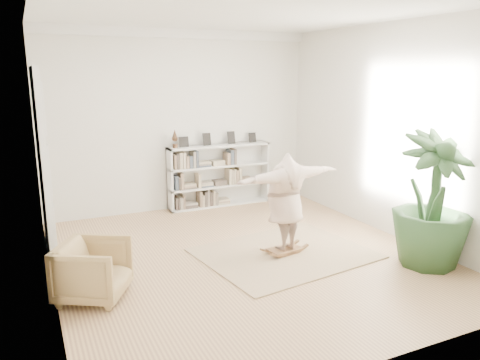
# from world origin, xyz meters

# --- Properties ---
(floor) EXTENTS (6.00, 6.00, 0.00)m
(floor) POSITION_xyz_m (0.00, 0.00, 0.00)
(floor) COLOR #986E4E
(floor) RESTS_ON ground
(room_shell) EXTENTS (6.00, 6.00, 6.00)m
(room_shell) POSITION_xyz_m (0.00, 2.94, 3.51)
(room_shell) COLOR silver
(room_shell) RESTS_ON floor
(doors) EXTENTS (0.09, 1.78, 2.92)m
(doors) POSITION_xyz_m (-2.70, 1.30, 1.40)
(doors) COLOR white
(doors) RESTS_ON floor
(bookshelf) EXTENTS (2.20, 0.35, 1.64)m
(bookshelf) POSITION_xyz_m (0.74, 2.82, 0.64)
(bookshelf) COLOR silver
(bookshelf) RESTS_ON floor
(armchair) EXTENTS (1.09, 1.09, 0.74)m
(armchair) POSITION_xyz_m (-2.30, -0.43, 0.37)
(armchair) COLOR tan
(armchair) RESTS_ON floor
(rug) EXTENTS (2.75, 2.32, 0.02)m
(rug) POSITION_xyz_m (0.60, -0.18, 0.01)
(rug) COLOR tan
(rug) RESTS_ON floor
(rocker_board) EXTENTS (0.55, 0.38, 0.11)m
(rocker_board) POSITION_xyz_m (0.60, -0.18, 0.07)
(rocker_board) COLOR brown
(rocker_board) RESTS_ON rug
(person) EXTENTS (1.91, 0.75, 1.52)m
(person) POSITION_xyz_m (0.60, -0.18, 0.89)
(person) COLOR beige
(person) RESTS_ON rocker_board
(houseplant) EXTENTS (1.16, 1.16, 1.98)m
(houseplant) POSITION_xyz_m (2.30, -1.42, 0.99)
(houseplant) COLOR #2A4D26
(houseplant) RESTS_ON floor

